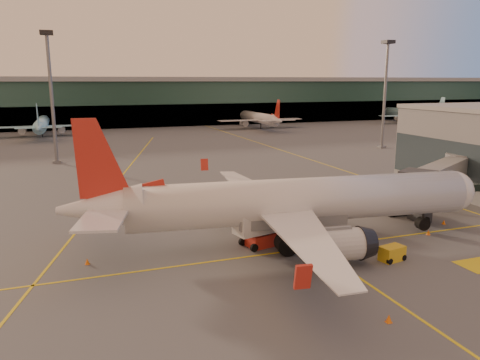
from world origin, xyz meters
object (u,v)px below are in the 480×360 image
object	(u,v)px
main_airplane	(288,203)
gpu_cart	(392,254)
catering_truck	(260,225)
pushback_tug	(400,208)

from	to	relation	value
main_airplane	gpu_cart	size ratio (longest dim) A/B	16.91
catering_truck	main_airplane	bearing A→B (deg)	-16.59
catering_truck	pushback_tug	size ratio (longest dim) A/B	1.35
catering_truck	gpu_cart	size ratio (longest dim) A/B	2.12
main_airplane	pushback_tug	world-z (taller)	main_airplane
catering_truck	gpu_cart	bearing A→B (deg)	-50.56
gpu_cart	pushback_tug	bearing A→B (deg)	38.41
main_airplane	catering_truck	world-z (taller)	main_airplane
gpu_cart	pushback_tug	size ratio (longest dim) A/B	0.63
gpu_cart	main_airplane	bearing A→B (deg)	122.24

